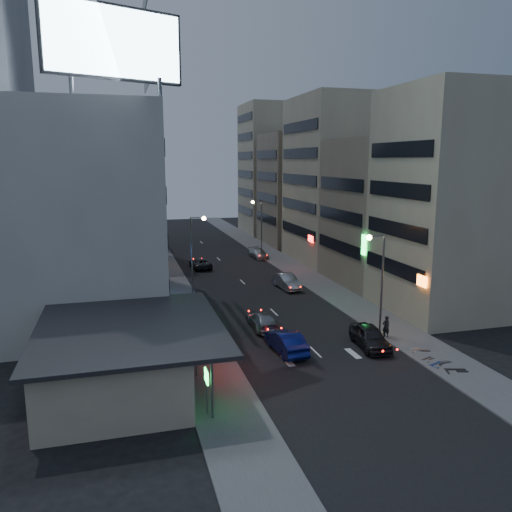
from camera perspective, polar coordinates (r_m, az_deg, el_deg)
name	(u,v)px	position (r m, az deg, el deg)	size (l,w,h in m)	color
ground	(339,374)	(33.80, 9.44, -13.20)	(180.00, 180.00, 0.00)	black
sidewalk_left	(169,278)	(59.70, -9.96, -2.49)	(4.00, 120.00, 0.12)	#4C4C4F
sidewalk_right	(296,270)	(63.17, 4.63, -1.62)	(4.00, 120.00, 0.12)	#4C4C4F
food_court	(116,356)	(32.10, -15.71, -10.97)	(11.00, 13.00, 3.88)	#AFA889
white_building	(76,213)	(48.24, -19.84, 4.65)	(14.00, 24.00, 18.00)	#B7B7B2
shophouse_near	(447,203)	(47.83, 20.99, 5.73)	(10.00, 11.00, 20.00)	#AFA889
shophouse_mid	(385,212)	(57.88, 14.53, 4.89)	(11.00, 12.00, 16.00)	gray
shophouse_far	(334,181)	(69.01, 8.86, 8.52)	(10.00, 14.00, 22.00)	#AFA889
far_left_a	(101,187)	(73.00, -17.32, 7.49)	(11.00, 10.00, 20.00)	#B7B7B2
far_left_b	(101,199)	(86.14, -17.33, 6.27)	(12.00, 10.00, 15.00)	gray
far_right_a	(298,189)	(83.17, 4.87, 7.61)	(11.00, 12.00, 18.00)	gray
far_right_b	(276,169)	(96.45, 2.25, 9.87)	(12.00, 12.00, 24.00)	#AFA889
billboard	(114,43)	(38.67, -15.87, 22.37)	(9.52, 3.75, 6.20)	#595B60
street_lamp_right_near	(378,270)	(39.83, 13.78, -1.52)	(1.60, 0.44, 8.02)	#595B60
street_lamp_left	(196,244)	(51.11, -6.93, 1.41)	(1.60, 0.44, 8.02)	#595B60
street_lamp_right_far	(259,220)	(71.03, 0.33, 4.15)	(1.60, 0.44, 8.02)	#595B60
parked_car_right_near	(370,337)	(38.45, 12.89, -8.98)	(1.94, 4.82, 1.64)	black
parked_car_right_mid	(287,281)	(54.20, 3.52, -2.90)	(1.70, 4.88, 1.61)	#AAACB2
parked_car_left	(200,263)	(64.49, -6.39, -0.84)	(2.21, 4.79, 1.33)	#222327
parked_car_right_far	(259,254)	(70.81, 0.29, 0.28)	(1.87, 4.61, 1.34)	#979C9F
road_car_blue	(286,342)	(36.67, 3.47, -9.75)	(1.68, 4.82, 1.59)	navy
road_car_silver	(263,321)	(41.49, 0.76, -7.40)	(1.94, 4.76, 1.38)	#95979C
person	(386,327)	(40.42, 14.62, -7.82)	(0.63, 0.41, 1.73)	black
scooter_black_a	(466,360)	(36.35, 22.83, -10.90)	(2.06, 0.69, 1.26)	black
scooter_silver_a	(447,353)	(37.46, 21.01, -10.27)	(1.75, 0.58, 1.07)	#97999E
scooter_blue	(440,353)	(37.08, 20.26, -10.40)	(1.81, 0.60, 1.11)	navy
scooter_black_b	(430,350)	(37.69, 19.28, -10.09)	(1.60, 0.53, 0.98)	black
scooter_silver_b	(429,341)	(39.01, 19.14, -9.19)	(1.95, 0.65, 1.19)	#A8AAB0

